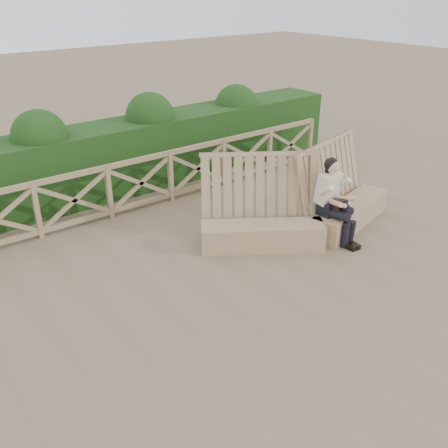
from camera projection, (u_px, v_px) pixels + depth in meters
ground at (252, 279)px, 7.97m from camera, size 60.00×60.00×0.00m
bench at (306, 214)px, 9.20m from camera, size 4.07×1.87×1.59m
woman at (334, 198)px, 8.88m from camera, size 0.47×0.96×1.53m
guardrail at (141, 183)px, 10.20m from camera, size 10.10×0.09×1.10m
hedge at (113, 159)px, 10.96m from camera, size 12.00×1.20×1.50m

